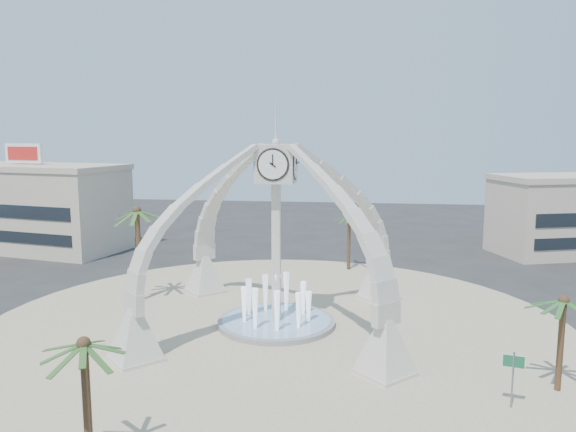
# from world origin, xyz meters

# --- Properties ---
(ground) EXTENTS (140.00, 140.00, 0.00)m
(ground) POSITION_xyz_m (0.00, 0.00, 0.00)
(ground) COLOR #282828
(ground) RESTS_ON ground
(plaza) EXTENTS (40.00, 40.00, 0.06)m
(plaza) POSITION_xyz_m (0.00, 0.00, 0.03)
(plaza) COLOR #B9AB89
(plaza) RESTS_ON ground
(clock_tower) EXTENTS (17.94, 17.94, 16.30)m
(clock_tower) POSITION_xyz_m (-0.00, -0.00, 6.49)
(clock_tower) COLOR beige
(clock_tower) RESTS_ON ground
(fountain) EXTENTS (8.00, 8.00, 3.62)m
(fountain) POSITION_xyz_m (0.00, 0.00, 0.29)
(fountain) COLOR gray
(fountain) RESTS_ON ground
(building_nw) EXTENTS (23.75, 13.73, 11.90)m
(building_nw) POSITION_xyz_m (-32.00, 22.00, 4.83)
(building_nw) COLOR #B8A790
(building_nw) RESTS_ON ground
(palm_east) EXTENTS (4.01, 4.01, 5.41)m
(palm_east) POSITION_xyz_m (15.72, -7.77, 4.71)
(palm_east) COLOR brown
(palm_east) RESTS_ON ground
(palm_west) EXTENTS (4.18, 4.18, 7.94)m
(palm_west) POSITION_xyz_m (-11.47, 4.22, 7.04)
(palm_west) COLOR brown
(palm_west) RESTS_ON ground
(palm_north) EXTENTS (4.10, 4.10, 5.89)m
(palm_north) POSITION_xyz_m (4.39, 16.61, 5.18)
(palm_north) COLOR brown
(palm_north) RESTS_ON ground
(palm_south) EXTENTS (4.09, 4.09, 5.80)m
(palm_south) POSITION_xyz_m (-4.60, -17.40, 5.08)
(palm_south) COLOR brown
(palm_south) RESTS_ON ground
(street_sign) EXTENTS (1.01, 0.28, 2.82)m
(street_sign) POSITION_xyz_m (12.91, -10.01, 2.01)
(street_sign) COLOR slate
(street_sign) RESTS_ON ground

